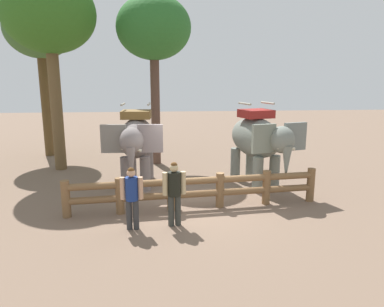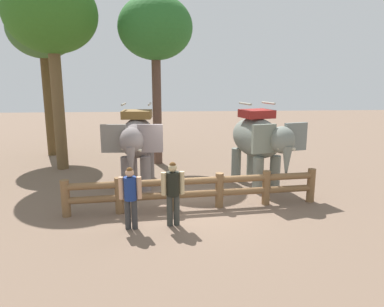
# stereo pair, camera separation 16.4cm
# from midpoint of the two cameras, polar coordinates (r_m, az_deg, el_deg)

# --- Properties ---
(ground_plane) EXTENTS (60.00, 60.00, 0.00)m
(ground_plane) POSITION_cam_midpoint_polar(r_m,az_deg,el_deg) (10.85, 0.05, -8.39)
(ground_plane) COLOR brown
(log_fence) EXTENTS (7.50, 0.90, 1.05)m
(log_fence) POSITION_cam_midpoint_polar(r_m,az_deg,el_deg) (10.44, 0.16, -5.71)
(log_fence) COLOR brown
(log_fence) RESTS_ON ground
(elephant_near_left) EXTENTS (1.94, 3.40, 2.92)m
(elephant_near_left) POSITION_cam_midpoint_polar(r_m,az_deg,el_deg) (12.56, -9.28, 2.06)
(elephant_near_left) COLOR slate
(elephant_near_left) RESTS_ON ground
(elephant_center) EXTENTS (2.30, 3.53, 2.95)m
(elephant_center) POSITION_cam_midpoint_polar(r_m,az_deg,el_deg) (12.59, 10.23, 2.15)
(elephant_center) COLOR slate
(elephant_center) RESTS_ON ground
(tourist_woman_in_black) EXTENTS (0.60, 0.37, 1.71)m
(tourist_woman_in_black) POSITION_cam_midpoint_polar(r_m,az_deg,el_deg) (9.18, -3.38, -5.75)
(tourist_woman_in_black) COLOR #323530
(tourist_woman_in_black) RESTS_ON ground
(tourist_man_in_blue) EXTENTS (0.58, 0.32, 1.63)m
(tourist_man_in_blue) POSITION_cam_midpoint_polar(r_m,az_deg,el_deg) (9.10, -10.15, -6.41)
(tourist_man_in_blue) COLOR #2F2F31
(tourist_man_in_blue) RESTS_ON ground
(tree_far_left) EXTENTS (3.13, 3.13, 7.16)m
(tree_far_left) POSITION_cam_midpoint_polar(r_m,az_deg,el_deg) (15.77, -6.47, 19.11)
(tree_far_left) COLOR brown
(tree_far_left) RESTS_ON ground
(tree_back_center) EXTENTS (3.18, 3.18, 7.36)m
(tree_back_center) POSITION_cam_midpoint_polar(r_m,az_deg,el_deg) (18.78, -23.51, 17.59)
(tree_back_center) COLOR brown
(tree_back_center) RESTS_ON ground
(tree_far_right) EXTENTS (3.58, 3.58, 7.74)m
(tree_far_right) POSITION_cam_midpoint_polar(r_m,az_deg,el_deg) (15.76, -22.25, 19.74)
(tree_far_right) COLOR brown
(tree_far_right) RESTS_ON ground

